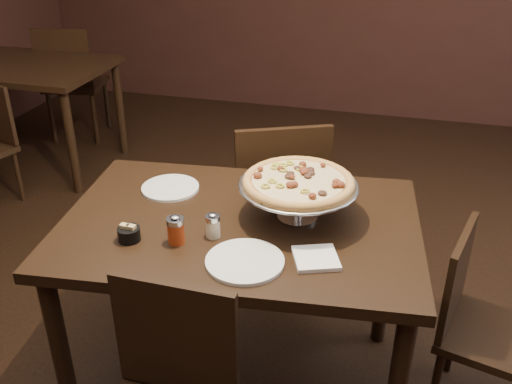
# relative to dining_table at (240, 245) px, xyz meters

# --- Properties ---
(room) EXTENTS (6.04, 7.04, 2.84)m
(room) POSITION_rel_dining_table_xyz_m (0.04, 0.13, 0.67)
(room) COLOR black
(room) RESTS_ON ground
(dining_table) EXTENTS (1.43, 1.03, 0.84)m
(dining_table) POSITION_rel_dining_table_xyz_m (0.00, 0.00, 0.00)
(dining_table) COLOR black
(dining_table) RESTS_ON ground
(background_table) EXTENTS (1.28, 0.86, 0.80)m
(background_table) POSITION_rel_dining_table_xyz_m (-2.23, 1.79, -0.03)
(background_table) COLOR black
(background_table) RESTS_ON ground
(pizza_stand) EXTENTS (0.45, 0.45, 0.18)m
(pizza_stand) POSITION_rel_dining_table_xyz_m (0.20, 0.08, 0.26)
(pizza_stand) COLOR #AFB0B6
(pizza_stand) RESTS_ON dining_table
(parmesan_shaker) EXTENTS (0.05, 0.05, 0.10)m
(parmesan_shaker) POSITION_rel_dining_table_xyz_m (-0.06, -0.13, 0.16)
(parmesan_shaker) COLOR beige
(parmesan_shaker) RESTS_ON dining_table
(pepper_flake_shaker) EXTENTS (0.06, 0.06, 0.11)m
(pepper_flake_shaker) POSITION_rel_dining_table_xyz_m (-0.17, -0.20, 0.16)
(pepper_flake_shaker) COLOR maroon
(pepper_flake_shaker) RESTS_ON dining_table
(packet_caddy) EXTENTS (0.08, 0.08, 0.06)m
(packet_caddy) POSITION_rel_dining_table_xyz_m (-0.34, -0.23, 0.14)
(packet_caddy) COLOR black
(packet_caddy) RESTS_ON dining_table
(napkin_stack) EXTENTS (0.19, 0.19, 0.02)m
(napkin_stack) POSITION_rel_dining_table_xyz_m (0.32, -0.18, 0.12)
(napkin_stack) COLOR white
(napkin_stack) RESTS_ON dining_table
(plate_left) EXTENTS (0.24, 0.24, 0.01)m
(plate_left) POSITION_rel_dining_table_xyz_m (-0.35, 0.17, 0.12)
(plate_left) COLOR white
(plate_left) RESTS_ON dining_table
(plate_near) EXTENTS (0.27, 0.27, 0.01)m
(plate_near) POSITION_rel_dining_table_xyz_m (0.09, -0.26, 0.12)
(plate_near) COLOR white
(plate_near) RESTS_ON dining_table
(serving_spatula) EXTENTS (0.15, 0.15, 0.02)m
(serving_spatula) POSITION_rel_dining_table_xyz_m (0.15, -0.07, 0.26)
(serving_spatula) COLOR #AFB0B6
(serving_spatula) RESTS_ON pizza_stand
(chair_far) EXTENTS (0.61, 0.61, 0.98)m
(chair_far) POSITION_rel_dining_table_xyz_m (-0.02, 0.72, -0.19)
(chair_far) COLOR black
(chair_far) RESTS_ON ground
(chair_side) EXTENTS (0.46, 0.46, 0.81)m
(chair_side) POSITION_rel_dining_table_xyz_m (0.93, 0.14, -0.28)
(chair_side) COLOR black
(chair_side) RESTS_ON ground
(bg_chair_far) EXTENTS (0.54, 0.54, 0.98)m
(bg_chair_far) POSITION_rel_dining_table_xyz_m (-2.17, 2.33, -0.19)
(bg_chair_far) COLOR black
(bg_chair_far) RESTS_ON ground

